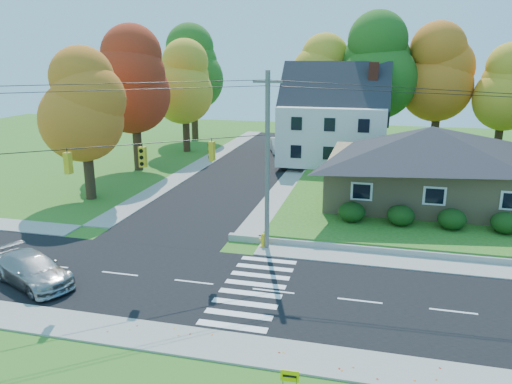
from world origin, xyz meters
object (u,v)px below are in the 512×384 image
ranch_house (429,163)px  fire_hydrant (263,241)px  silver_sedan (32,269)px  white_car (279,145)px

ranch_house → fire_hydrant: ranch_house is taller
silver_sedan → fire_hydrant: size_ratio=5.95×
ranch_house → silver_sedan: 26.68m
white_car → fire_hydrant: size_ratio=5.74×
white_car → fire_hydrant: bearing=-98.6°
silver_sedan → fire_hydrant: bearing=-28.3°
fire_hydrant → white_car: bearing=99.7°
fire_hydrant → ranch_house: bearing=47.6°
ranch_house → fire_hydrant: bearing=-132.4°
silver_sedan → ranch_house: bearing=-22.6°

